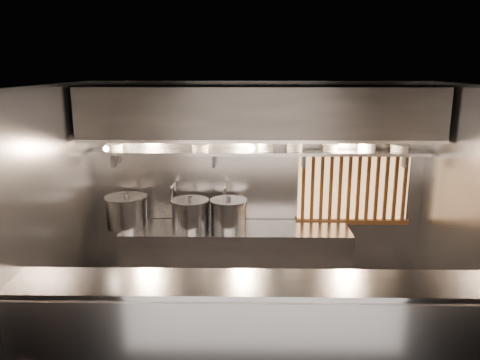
{
  "coord_description": "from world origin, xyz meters",
  "views": [
    {
      "loc": [
        -0.15,
        -4.75,
        2.97
      ],
      "look_at": [
        -0.24,
        0.55,
        1.69
      ],
      "focal_mm": 35.0,
      "sensor_mm": 36.0,
      "label": 1
    }
  ],
  "objects_px": {
    "stock_pot_mid": "(190,213)",
    "stock_pot_right": "(229,213)",
    "heat_lamp": "(104,144)",
    "pendant_bulb": "(251,148)",
    "stock_pot_left": "(127,212)"
  },
  "relations": [
    {
      "from": "stock_pot_left",
      "to": "stock_pot_mid",
      "type": "height_order",
      "value": "stock_pot_left"
    },
    {
      "from": "heat_lamp",
      "to": "pendant_bulb",
      "type": "bearing_deg",
      "value": 11.0
    },
    {
      "from": "stock_pot_left",
      "to": "stock_pot_mid",
      "type": "distance_m",
      "value": 0.84
    },
    {
      "from": "heat_lamp",
      "to": "pendant_bulb",
      "type": "height_order",
      "value": "heat_lamp"
    },
    {
      "from": "pendant_bulb",
      "to": "stock_pot_right",
      "type": "distance_m",
      "value": 0.92
    },
    {
      "from": "stock_pot_mid",
      "to": "stock_pot_right",
      "type": "distance_m",
      "value": 0.51
    },
    {
      "from": "heat_lamp",
      "to": "stock_pot_mid",
      "type": "bearing_deg",
      "value": 16.64
    },
    {
      "from": "stock_pot_mid",
      "to": "stock_pot_right",
      "type": "height_order",
      "value": "same"
    },
    {
      "from": "pendant_bulb",
      "to": "stock_pot_mid",
      "type": "height_order",
      "value": "pendant_bulb"
    },
    {
      "from": "pendant_bulb",
      "to": "stock_pot_left",
      "type": "distance_m",
      "value": 1.86
    },
    {
      "from": "pendant_bulb",
      "to": "stock_pot_left",
      "type": "height_order",
      "value": "pendant_bulb"
    },
    {
      "from": "pendant_bulb",
      "to": "stock_pot_left",
      "type": "relative_size",
      "value": 0.31
    },
    {
      "from": "stock_pot_right",
      "to": "stock_pot_mid",
      "type": "bearing_deg",
      "value": -178.48
    },
    {
      "from": "stock_pot_mid",
      "to": "stock_pot_right",
      "type": "xyz_separation_m",
      "value": [
        0.51,
        0.01,
        -0.0
      ]
    },
    {
      "from": "heat_lamp",
      "to": "stock_pot_right",
      "type": "height_order",
      "value": "heat_lamp"
    }
  ]
}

